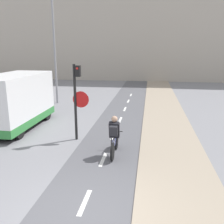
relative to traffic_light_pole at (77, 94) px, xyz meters
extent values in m
plane|color=gray|center=(1.41, -4.85, -1.95)|extent=(120.00, 120.00, 0.00)
cube|color=#56565B|center=(1.41, -4.85, -1.94)|extent=(2.42, 60.00, 0.02)
cube|color=white|center=(1.41, -4.35, -1.92)|extent=(0.12, 1.10, 0.00)
cube|color=white|center=(1.41, -1.85, -1.92)|extent=(0.12, 1.10, 0.00)
cube|color=white|center=(1.41, 0.65, -1.92)|extent=(0.12, 1.10, 0.00)
cube|color=white|center=(1.41, 3.15, -1.92)|extent=(0.12, 1.10, 0.00)
cube|color=white|center=(1.41, 5.65, -1.92)|extent=(0.12, 1.10, 0.00)
cube|color=white|center=(1.41, 8.15, -1.92)|extent=(0.12, 1.10, 0.00)
cube|color=white|center=(1.41, 10.65, -1.92)|extent=(0.12, 1.10, 0.00)
cube|color=#B2A899|center=(1.41, 22.47, 3.62)|extent=(60.00, 5.00, 11.14)
cylinder|color=black|center=(-0.08, 0.00, -0.38)|extent=(0.11, 0.11, 3.14)
cube|color=black|center=(0.07, 0.00, 0.93)|extent=(0.20, 0.20, 0.44)
sphere|color=red|center=(0.07, -0.11, 1.04)|extent=(0.09, 0.09, 0.09)
cone|color=red|center=(0.15, 0.00, -0.22)|extent=(0.67, 0.01, 0.67)
cone|color=silver|center=(0.15, 0.00, -0.22)|extent=(0.60, 0.02, 0.60)
cylinder|color=gray|center=(-3.51, 6.87, 1.68)|extent=(0.14, 0.14, 7.25)
cylinder|color=black|center=(1.73, -1.83, -1.64)|extent=(0.07, 0.62, 0.62)
cylinder|color=black|center=(1.73, -0.78, -1.64)|extent=(0.07, 0.62, 0.62)
cylinder|color=navy|center=(1.73, -1.10, -1.47)|extent=(0.04, 0.67, 0.39)
cylinder|color=navy|center=(1.73, -1.59, -1.46)|extent=(0.04, 0.34, 0.41)
cylinder|color=navy|center=(1.73, -1.26, -1.28)|extent=(0.04, 0.97, 0.07)
cylinder|color=navy|center=(1.73, -1.63, -1.64)|extent=(0.04, 0.40, 0.05)
cylinder|color=black|center=(1.73, -0.78, -1.24)|extent=(0.46, 0.03, 0.03)
cube|color=black|center=(1.73, -1.38, -0.98)|extent=(0.36, 0.31, 0.59)
sphere|color=tan|center=(1.73, -1.34, -0.60)|extent=(0.22, 0.22, 0.22)
cylinder|color=#232328|center=(1.63, -1.41, -1.41)|extent=(0.04, 0.07, 0.39)
cylinder|color=#232328|center=(1.83, -1.41, -1.41)|extent=(0.04, 0.07, 0.39)
cube|color=#28282D|center=(1.73, -1.56, -0.96)|extent=(0.28, 0.23, 0.39)
cube|color=white|center=(-3.43, 1.20, -0.54)|extent=(2.03, 4.57, 2.32)
cube|color=#33843D|center=(-3.43, 1.20, -1.52)|extent=(2.04, 4.58, 0.36)
cube|color=black|center=(-3.43, 3.46, -0.14)|extent=(1.83, 0.04, 0.70)
cylinder|color=black|center=(-4.34, 2.68, -1.60)|extent=(0.18, 0.70, 0.70)
cylinder|color=black|center=(-2.52, 2.68, -1.60)|extent=(0.18, 0.70, 0.70)
cylinder|color=black|center=(-2.52, -0.29, -1.60)|extent=(0.18, 0.70, 0.70)
camera|label=1|loc=(2.90, -9.64, 1.79)|focal=40.00mm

